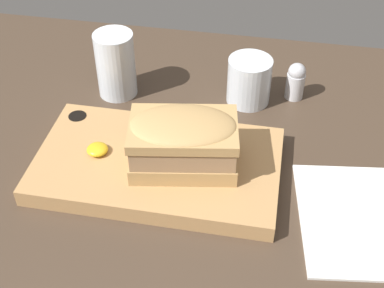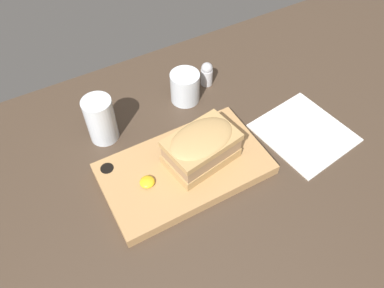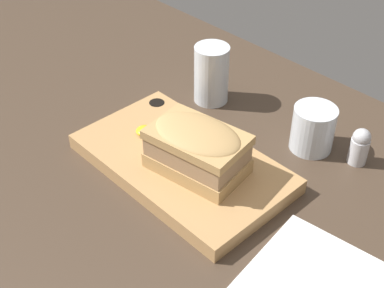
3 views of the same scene
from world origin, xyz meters
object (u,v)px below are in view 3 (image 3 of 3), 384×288
object	(u,v)px
sandwich	(197,147)
water_glass	(211,78)
wine_glass	(313,130)
salt_shaker	(360,146)
serving_board	(182,163)

from	to	relation	value
sandwich	water_glass	world-z (taller)	water_glass
water_glass	wine_glass	xyz separation A→B (cm)	(22.62, 1.85, -1.28)
water_glass	wine_glass	distance (cm)	22.73
wine_glass	salt_shaker	size ratio (longest dim) A/B	1.20
serving_board	salt_shaker	distance (cm)	29.57
sandwich	salt_shaker	world-z (taller)	sandwich
serving_board	water_glass	world-z (taller)	water_glass
serving_board	sandwich	bearing A→B (deg)	-4.14
wine_glass	salt_shaker	distance (cm)	8.13
serving_board	wine_glass	bearing A→B (deg)	61.00
water_glass	salt_shaker	size ratio (longest dim) A/B	1.71
salt_shaker	serving_board	bearing A→B (deg)	-129.99
water_glass	salt_shaker	bearing A→B (deg)	7.97
water_glass	wine_glass	size ratio (longest dim) A/B	1.43
sandwich	water_glass	xyz separation A→B (cm)	(-15.42, 18.64, -2.01)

